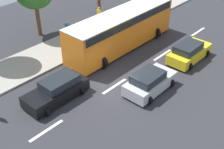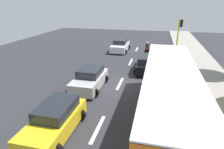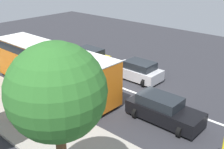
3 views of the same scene
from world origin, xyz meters
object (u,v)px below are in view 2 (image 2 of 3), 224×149
(car_black, at_px, (147,64))
(city_bus, at_px, (169,93))
(motorcycle, at_px, (147,49))
(car_white, at_px, (120,46))
(car_silver, at_px, (90,79))
(traffic_light_corner, at_px, (179,34))
(car_yellow_cab, at_px, (55,120))

(car_black, xyz_separation_m, city_bus, (1.57, -8.32, 1.13))
(motorcycle, bearing_deg, car_white, 171.92)
(car_silver, bearing_deg, traffic_light_corner, 53.21)
(traffic_light_corner, bearing_deg, car_yellow_cab, -114.79)
(city_bus, distance_m, motorcycle, 14.83)
(car_yellow_cab, height_order, motorcycle, motorcycle)
(car_white, height_order, motorcycle, motorcycle)
(car_black, height_order, city_bus, city_bus)
(car_yellow_cab, height_order, car_silver, same)
(car_yellow_cab, distance_m, car_white, 17.14)
(car_yellow_cab, relative_size, motorcycle, 2.72)
(car_silver, relative_size, motorcycle, 2.60)
(motorcycle, distance_m, traffic_light_corner, 4.50)
(car_yellow_cab, distance_m, traffic_light_corner, 16.41)
(car_yellow_cab, distance_m, city_bus, 5.88)
(car_silver, bearing_deg, car_white, 89.73)
(car_black, bearing_deg, car_silver, -129.39)
(car_silver, bearing_deg, car_yellow_cab, -88.65)
(car_silver, height_order, traffic_light_corner, traffic_light_corner)
(city_bus, distance_m, traffic_light_corner, 12.89)
(car_white, xyz_separation_m, motorcycle, (3.51, -0.50, -0.07))
(car_silver, height_order, city_bus, city_bus)
(car_silver, bearing_deg, motorcycle, 72.30)
(car_yellow_cab, bearing_deg, car_white, 90.25)
(car_silver, xyz_separation_m, car_black, (3.97, 4.84, 0.00))
(car_silver, relative_size, car_white, 0.98)
(car_white, bearing_deg, car_silver, -90.27)
(car_white, height_order, traffic_light_corner, traffic_light_corner)
(car_black, bearing_deg, city_bus, -79.34)
(car_white, bearing_deg, car_black, -60.18)
(car_silver, distance_m, motorcycle, 11.73)
(car_black, relative_size, motorcycle, 2.90)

